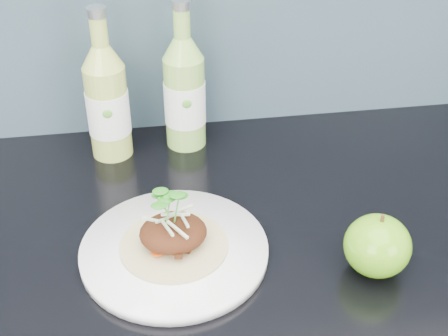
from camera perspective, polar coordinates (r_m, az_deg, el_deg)
The scene contains 5 objects.
dinner_plate at distance 0.89m, azimuth -4.57°, elevation -7.53°, with size 0.27×0.27×0.02m.
pork_taco at distance 0.86m, azimuth -4.68°, elevation -5.74°, with size 0.15×0.15×0.10m.
green_apple at distance 0.86m, azimuth 13.85°, elevation -6.92°, with size 0.11×0.11×0.10m.
cider_bottle_left at distance 1.07m, azimuth -10.63°, elevation 5.94°, with size 0.07×0.07×0.26m.
cider_bottle_right at distance 1.08m, azimuth -3.63°, elevation 6.88°, with size 0.09×0.09×0.26m.
Camera 1 is at (-0.09, 0.96, 1.50)m, focal length 50.00 mm.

